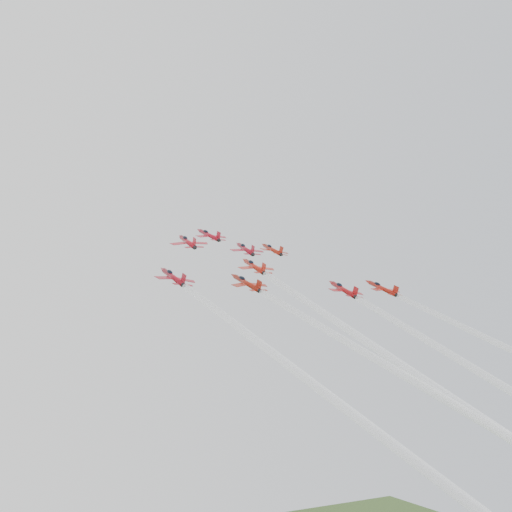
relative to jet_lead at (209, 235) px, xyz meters
name	(u,v)px	position (x,y,z in m)	size (l,w,h in m)	color
jet_lead	(209,235)	(0.00, 0.00, 0.00)	(10.14, 13.48, 6.91)	#A50F20
jet_row2_left	(187,241)	(-11.06, -10.91, -4.90)	(10.61, 14.11, 7.23)	#AC101E
jet_row2_center	(245,249)	(5.47, -12.93, -5.81)	(10.08, 13.40, 6.87)	maroon
jet_row2_right	(272,249)	(15.64, -10.37, -4.66)	(9.52, 12.65, 6.48)	#A01E0F
jet_center	(369,343)	(-0.74, -72.91, -32.83)	(9.78, 97.11, 44.56)	#B11E10
jet_rear_farleft	(270,372)	(-26.37, -82.43, -37.11)	(9.09, 90.21, 41.39)	maroon
jet_rear_left	(367,373)	(-9.79, -83.07, -37.39)	(9.04, 89.73, 41.17)	maroon
jet_rear_right	(497,377)	(16.01, -85.55, -38.51)	(9.53, 94.65, 43.43)	#9E0F12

